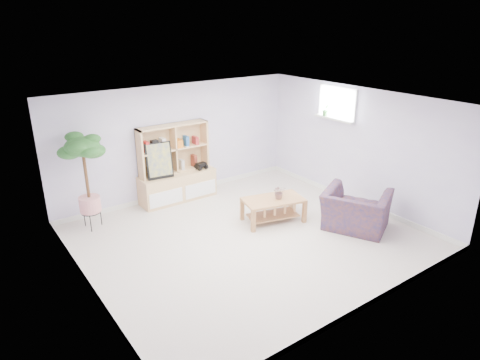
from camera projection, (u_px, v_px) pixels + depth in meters
floor at (248, 238)px, 7.57m from camera, size 5.50×5.00×0.01m
ceiling at (249, 103)px, 6.72m from camera, size 5.50×5.00×0.01m
walls at (249, 174)px, 7.14m from camera, size 5.51×5.01×2.40m
baseboard at (248, 235)px, 7.55m from camera, size 5.50×5.00×0.10m
window at (337, 103)px, 8.80m from camera, size 0.10×0.98×0.68m
window_sill at (334, 119)px, 8.88m from camera, size 0.14×1.00×0.04m
storage_unit at (177, 164)px, 8.88m from camera, size 1.62×0.55×1.62m
poster at (159, 161)px, 8.53m from camera, size 0.54×0.19×0.73m
toy_truck at (201, 166)px, 9.13m from camera, size 0.32×0.24×0.16m
coffee_table at (273, 210)px, 8.12m from camera, size 1.24×0.87×0.46m
table_plant at (279, 192)px, 8.00m from camera, size 0.31×0.30×0.27m
floor_tree at (87, 182)px, 7.62m from camera, size 0.71×0.71×1.80m
armchair at (356, 208)px, 7.76m from camera, size 1.39×1.45×0.84m
sill_plant at (325, 110)px, 9.03m from camera, size 0.17×0.16×0.26m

